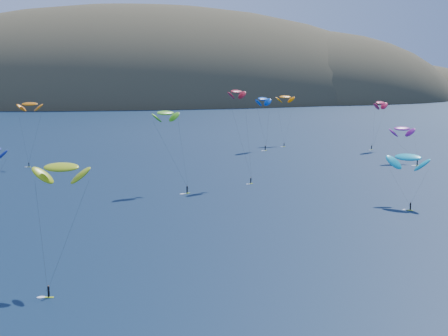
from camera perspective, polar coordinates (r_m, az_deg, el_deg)
island at (r=632.75m, az=-5.45°, el=5.27°), size 730.00×300.00×210.00m
kitesurfer_1 at (r=218.93m, az=-17.34°, el=5.60°), size 8.46×7.07×22.88m
kitesurfer_2 at (r=100.13m, az=-14.66°, el=0.05°), size 9.25×12.75×19.96m
kitesurfer_3 at (r=168.96m, az=-5.37°, el=5.01°), size 9.59×12.12×22.94m
kitesurfer_4 at (r=251.43m, az=3.60°, el=6.31°), size 9.98×10.58×22.79m
kitesurfer_5 at (r=156.99m, az=16.48°, el=0.95°), size 10.19×13.52×14.25m
kitesurfer_6 at (r=226.07m, az=15.97°, el=3.48°), size 9.28×11.66×14.24m
kitesurfer_8 at (r=258.84m, az=14.12°, el=5.80°), size 9.88×8.40×21.10m
kitesurfer_9 at (r=178.10m, az=1.17°, el=6.97°), size 7.60×7.98×27.92m
kitesurfer_11 at (r=270.83m, az=5.62°, el=6.48°), size 8.92×13.93×22.41m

